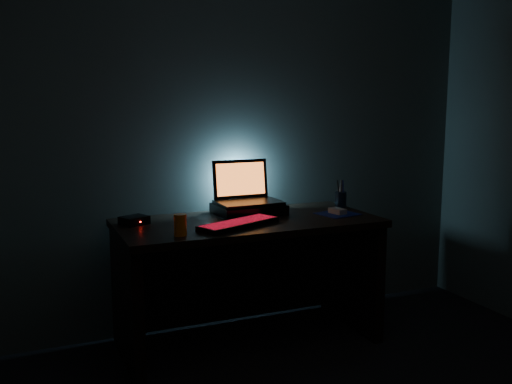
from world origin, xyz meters
TOP-DOWN VIEW (x-y plane):
  - room at (0.00, 0.00)m, footprint 3.50×4.00m
  - desk at (0.00, 1.67)m, footprint 1.50×0.70m
  - riser at (0.07, 1.78)m, footprint 0.40×0.31m
  - laptop at (0.07, 1.83)m, footprint 0.38×0.29m
  - keyboard at (-0.12, 1.47)m, footprint 0.51×0.33m
  - mousepad at (0.56, 1.56)m, footprint 0.26×0.24m
  - mouse at (0.56, 1.56)m, footprint 0.08×0.11m
  - pen_cup at (0.68, 1.72)m, footprint 0.08×0.08m
  - juice_glass at (-0.47, 1.39)m, footprint 0.07×0.07m
  - router at (-0.63, 1.75)m, footprint 0.17×0.16m

SIDE VIEW (x-z plane):
  - desk at x=0.00m, z-range 0.12..0.87m
  - mousepad at x=0.56m, z-range 0.75..0.75m
  - keyboard at x=-0.12m, z-range 0.75..0.78m
  - mouse at x=0.56m, z-range 0.75..0.78m
  - router at x=-0.63m, z-range 0.75..0.80m
  - riser at x=0.07m, z-range 0.75..0.81m
  - pen_cup at x=0.68m, z-range 0.75..0.85m
  - juice_glass at x=-0.47m, z-range 0.75..0.86m
  - laptop at x=0.07m, z-range 0.74..1.00m
  - room at x=0.00m, z-range 0.00..2.50m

